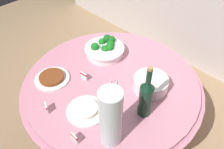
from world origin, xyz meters
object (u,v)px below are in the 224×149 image
Objects in this scene: plate_stack at (151,84)px; serving_tongs at (112,88)px; food_plate_rice at (86,110)px; broccoli_bowl at (105,49)px; wine_bottle at (146,97)px; label_placard_mid at (74,138)px; label_placard_front at (46,107)px; food_plate_stir_fry at (52,78)px; label_placard_rear at (84,76)px; decorative_fruit_vase at (111,119)px.

plate_stack is 1.31× the size of serving_tongs.
plate_stack is 0.95× the size of food_plate_rice.
wine_bottle is (0.53, -0.21, 0.09)m from broccoli_bowl.
label_placard_mid is at bearing -108.67° from wine_bottle.
plate_stack reaches higher than label_placard_front.
broccoli_bowl is 1.27× the size of food_plate_stir_fry.
broccoli_bowl is 0.71m from label_placard_mid.
food_plate_rice is 4.00× the size of label_placard_rear.
food_plate_stir_fry is (-0.56, 0.03, -0.15)m from decorative_fruit_vase.
label_placard_mid is at bearing -71.96° from serving_tongs.
label_placard_rear is at bearing -159.60° from serving_tongs.
broccoli_bowl is 0.29m from label_placard_rear.
wine_bottle is 6.11× the size of label_placard_front.
decorative_fruit_vase is at bearing -3.19° from food_plate_stir_fry.
serving_tongs is at bearing 20.40° from label_placard_rear.
decorative_fruit_vase is 1.55× the size of food_plate_stir_fry.
label_placard_rear is (-0.20, 0.16, 0.02)m from food_plate_rice.
label_placard_rear is at bearing 134.03° from label_placard_mid.
broccoli_bowl reaches higher than food_plate_rice.
decorative_fruit_vase is at bearing -45.63° from serving_tongs.
broccoli_bowl is 1.33× the size of plate_stack.
decorative_fruit_vase reaches higher than food_plate_rice.
decorative_fruit_vase is at bearing -79.79° from plate_stack.
decorative_fruit_vase reaches higher than wine_bottle.
food_plate_stir_fry is 0.20m from label_placard_rear.
wine_bottle is at bearing 8.69° from label_placard_rear.
broccoli_bowl is 1.75× the size of serving_tongs.
decorative_fruit_vase is at bearing 19.38° from label_placard_front.
label_placard_front is (0.19, -0.16, 0.02)m from food_plate_stir_fry.
serving_tongs is 0.40m from label_placard_front.
broccoli_bowl is 0.82× the size of decorative_fruit_vase.
plate_stack is 0.21m from wine_bottle.
plate_stack is at bearing 85.95° from label_placard_mid.
serving_tongs is at bearing 33.21° from food_plate_stir_fry.
decorative_fruit_vase is 0.37m from serving_tongs.
food_plate_rice is (-0.22, 0.02, -0.15)m from decorative_fruit_vase.
food_plate_rice is 0.22m from label_placard_front.
decorative_fruit_vase is (0.07, -0.41, 0.12)m from plate_stack.
label_placard_front is (-0.37, -0.13, -0.13)m from decorative_fruit_vase.
wine_bottle is 0.41m from label_placard_mid.
label_placard_front is 1.00× the size of label_placard_rear.
decorative_fruit_vase reaches higher than label_placard_rear.
decorative_fruit_vase reaches higher than broccoli_bowl.
broccoli_bowl reaches higher than label_placard_front.
food_plate_rice is 4.00× the size of label_placard_front.
plate_stack is 0.42m from food_plate_rice.
serving_tongs is 0.23m from food_plate_rice.
broccoli_bowl is at bearing 103.65° from label_placard_front.
label_placard_front is (-0.30, -0.54, -0.01)m from plate_stack.
label_placard_front is 0.31m from label_placard_rear.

